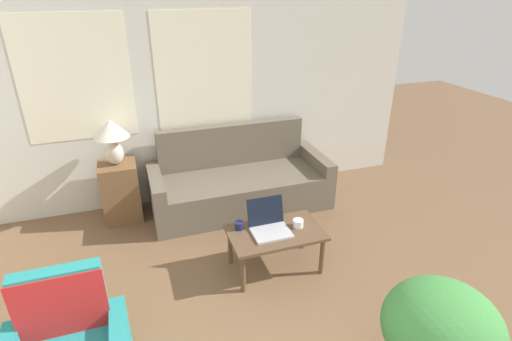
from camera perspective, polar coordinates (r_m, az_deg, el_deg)
The scene contains 9 objects.
wall_back at distance 4.68m, azimuth -14.56°, elevation 10.28°, with size 6.41×0.06×2.60m.
couch at distance 4.79m, azimuth -2.43°, elevation -1.87°, with size 2.07×0.84×0.92m.
side_table at distance 4.73m, azimuth -18.74°, elevation -2.81°, with size 0.40×0.40×0.67m.
table_lamp at distance 4.46m, azimuth -19.93°, elevation 4.83°, with size 0.37×0.37×0.50m.
coffee_table at distance 3.70m, azimuth 2.81°, elevation -9.34°, with size 0.86×0.52×0.41m.
laptop at distance 3.65m, azimuth 1.87°, elevation -7.69°, with size 0.34×0.33×0.27m.
cup_navy at distance 3.73m, azimuth 6.04°, elevation -7.50°, with size 0.10×0.10×0.07m.
cup_yellow at distance 3.69m, azimuth -2.43°, elevation -7.86°, with size 0.08×0.08×0.07m.
potted_plant at distance 2.94m, azimuth 24.84°, elevation -20.08°, with size 0.74×0.74×0.79m.
Camera 1 is at (-0.32, -0.74, 2.47)m, focal length 28.00 mm.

